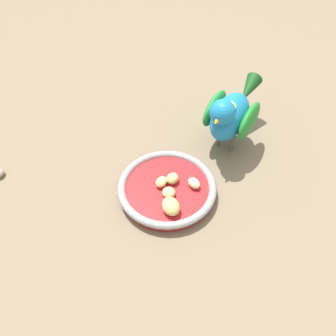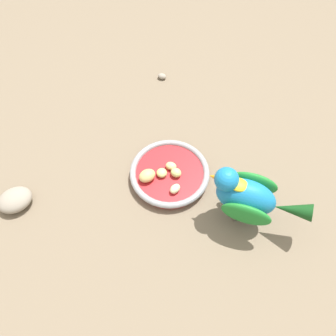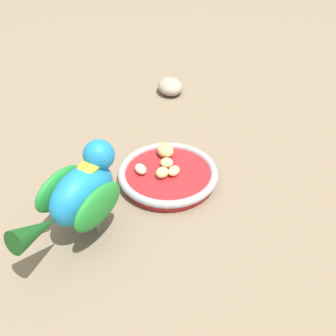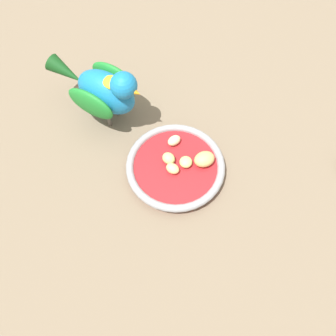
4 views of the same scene
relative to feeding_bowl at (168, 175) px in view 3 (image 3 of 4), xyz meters
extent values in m
plane|color=#756651|center=(-0.03, -0.03, -0.01)|extent=(4.00, 4.00, 0.00)
cylinder|color=#AD1E23|center=(0.00, 0.00, 0.00)|extent=(0.17, 0.17, 0.02)
torus|color=#93969B|center=(0.00, 0.00, 0.01)|extent=(0.19, 0.19, 0.01)
ellipsoid|color=#C6D17A|center=(-0.02, 0.00, 0.01)|extent=(0.03, 0.03, 0.02)
ellipsoid|color=#C6D17A|center=(0.01, -0.01, 0.02)|extent=(0.03, 0.03, 0.02)
ellipsoid|color=#E5C67F|center=(0.01, 0.01, 0.01)|extent=(0.03, 0.03, 0.02)
ellipsoid|color=beige|center=(0.00, -0.05, 0.01)|extent=(0.03, 0.03, 0.02)
ellipsoid|color=tan|center=(-0.05, -0.01, 0.02)|extent=(0.05, 0.04, 0.03)
cylinder|color=#59544C|center=(0.12, -0.14, 0.01)|extent=(0.01, 0.01, 0.04)
cylinder|color=#59544C|center=(0.14, -0.11, 0.01)|extent=(0.01, 0.01, 0.04)
ellipsoid|color=#197AB7|center=(0.13, -0.13, 0.07)|extent=(0.14, 0.12, 0.09)
ellipsoid|color=#1E7F2D|center=(0.12, -0.16, 0.07)|extent=(0.10, 0.07, 0.06)
ellipsoid|color=#1E7F2D|center=(0.16, -0.10, 0.07)|extent=(0.10, 0.07, 0.06)
cone|color=#144719|center=(0.22, -0.17, 0.07)|extent=(0.09, 0.07, 0.05)
sphere|color=#197AB7|center=(0.09, -0.10, 0.11)|extent=(0.07, 0.07, 0.05)
cone|color=orange|center=(0.07, -0.09, 0.11)|extent=(0.03, 0.03, 0.02)
ellipsoid|color=yellow|center=(0.12, -0.11, 0.11)|extent=(0.05, 0.05, 0.01)
ellipsoid|color=gray|center=(-0.36, -0.01, 0.01)|extent=(0.09, 0.09, 0.04)
camera|label=1|loc=(-0.45, -0.01, 0.56)|focal=40.22mm
camera|label=2|loc=(-0.08, -0.41, 0.68)|focal=35.88mm
camera|label=3|loc=(0.58, 0.02, 0.47)|focal=42.21mm
camera|label=4|loc=(0.01, 0.31, 0.58)|focal=36.45mm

